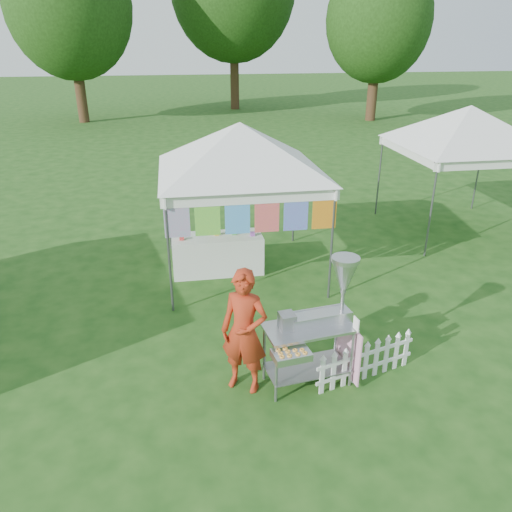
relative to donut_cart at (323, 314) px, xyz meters
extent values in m
plane|color=#1A4513|center=(-0.58, 0.22, -1.08)|extent=(120.00, 120.00, 0.00)
cylinder|color=#59595E|center=(-2.00, 2.30, -0.03)|extent=(0.04, 0.04, 2.10)
cylinder|color=#59595E|center=(0.84, 2.30, -0.03)|extent=(0.04, 0.04, 2.10)
cylinder|color=#59595E|center=(-2.00, 5.14, -0.03)|extent=(0.04, 0.04, 2.10)
cylinder|color=#59595E|center=(0.84, 5.14, -0.03)|extent=(0.04, 0.04, 2.10)
cube|color=white|center=(-0.58, 2.30, 0.92)|extent=(3.00, 0.03, 0.22)
cube|color=white|center=(-0.58, 5.14, 0.92)|extent=(3.00, 0.03, 0.22)
pyramid|color=white|center=(-0.58, 3.72, 1.92)|extent=(4.24, 4.24, 0.90)
cylinder|color=#59595E|center=(-0.58, 2.30, 1.00)|extent=(3.00, 0.03, 0.03)
cube|color=#34C3B2|center=(-1.83, 2.30, 0.65)|extent=(0.42, 0.01, 0.70)
cube|color=#178B3E|center=(-1.33, 2.30, 0.65)|extent=(0.42, 0.01, 0.70)
cube|color=blue|center=(-0.83, 2.30, 0.65)|extent=(0.42, 0.01, 0.70)
cube|color=#D51A78|center=(-0.33, 2.30, 0.65)|extent=(0.42, 0.01, 0.70)
cube|color=purple|center=(0.17, 2.30, 0.65)|extent=(0.42, 0.01, 0.70)
cube|color=#D55A17|center=(0.67, 2.30, 0.65)|extent=(0.42, 0.01, 0.70)
cylinder|color=#59595E|center=(3.50, 3.80, -0.03)|extent=(0.04, 0.04, 2.10)
cylinder|color=#59595E|center=(3.50, 6.64, -0.03)|extent=(0.04, 0.04, 2.10)
cylinder|color=#59595E|center=(6.34, 6.64, -0.03)|extent=(0.04, 0.04, 2.10)
cube|color=white|center=(4.92, 3.80, 0.92)|extent=(3.00, 0.03, 0.22)
cube|color=white|center=(4.92, 6.64, 0.92)|extent=(3.00, 0.03, 0.22)
pyramid|color=white|center=(4.92, 5.22, 1.92)|extent=(4.24, 4.24, 0.90)
cylinder|color=#59595E|center=(4.92, 3.80, 1.00)|extent=(3.00, 0.03, 0.03)
cylinder|color=#371D14|center=(-6.58, 24.22, 0.90)|extent=(0.56, 0.56, 3.96)
ellipsoid|color=#275818|center=(-6.58, 24.22, 4.77)|extent=(6.40, 6.40, 7.36)
cylinder|color=#371D14|center=(2.42, 28.22, 1.34)|extent=(0.56, 0.56, 4.84)
cylinder|color=#371D14|center=(9.42, 22.22, 0.68)|extent=(0.56, 0.56, 3.52)
ellipsoid|color=#275818|center=(9.42, 22.22, 4.12)|extent=(5.60, 5.60, 6.44)
cylinder|color=gray|center=(-0.69, -0.34, -0.63)|extent=(0.04, 0.04, 0.89)
cylinder|color=gray|center=(0.38, -0.19, -0.63)|extent=(0.04, 0.04, 0.89)
cylinder|color=gray|center=(-0.76, 0.15, -0.63)|extent=(0.04, 0.04, 0.89)
cylinder|color=gray|center=(0.31, 0.30, -0.63)|extent=(0.04, 0.04, 0.89)
cube|color=gray|center=(-0.19, -0.02, -0.83)|extent=(1.19, 0.72, 0.01)
cube|color=#B7B7BC|center=(-0.19, -0.02, -0.19)|extent=(1.26, 0.75, 0.04)
cube|color=#B7B7BC|center=(-0.02, 0.05, -0.09)|extent=(0.87, 0.36, 0.15)
cube|color=gray|center=(-0.49, -0.01, -0.06)|extent=(0.23, 0.24, 0.22)
cylinder|color=gray|center=(0.29, 0.10, 0.26)|extent=(0.06, 0.06, 0.89)
cone|color=#B7B7BC|center=(0.29, 0.10, 0.51)|extent=(0.40, 0.40, 0.40)
cylinder|color=#B7B7BC|center=(0.29, 0.10, 0.72)|extent=(0.42, 0.42, 0.06)
cube|color=#B7B7BC|center=(-0.53, -0.45, -0.28)|extent=(0.51, 0.36, 0.10)
cube|color=#E49ABC|center=(0.40, 0.07, -0.63)|extent=(0.12, 0.74, 0.80)
cube|color=white|center=(0.38, -0.22, -0.07)|extent=(0.03, 0.14, 0.18)
imported|color=#A32B14|center=(-1.05, 0.04, -0.19)|extent=(0.77, 0.68, 1.76)
cube|color=white|center=(-0.06, -0.29, -0.80)|extent=(0.07, 0.04, 0.56)
cube|color=white|center=(0.12, -0.24, -0.80)|extent=(0.07, 0.04, 0.56)
cube|color=white|center=(0.29, -0.19, -0.80)|extent=(0.07, 0.04, 0.56)
cube|color=white|center=(0.46, -0.13, -0.80)|extent=(0.07, 0.04, 0.56)
cube|color=white|center=(0.63, -0.08, -0.80)|extent=(0.07, 0.04, 0.56)
cube|color=white|center=(0.81, -0.03, -0.80)|extent=(0.07, 0.04, 0.56)
cube|color=white|center=(0.98, 0.02, -0.80)|extent=(0.07, 0.04, 0.56)
cube|color=white|center=(1.15, 0.07, -0.80)|extent=(0.07, 0.04, 0.56)
cube|color=white|center=(1.32, 0.12, -0.80)|extent=(0.07, 0.04, 0.56)
cube|color=white|center=(0.63, -0.08, -0.90)|extent=(1.56, 0.48, 0.05)
cube|color=white|center=(0.63, -0.08, -0.66)|extent=(1.56, 0.48, 0.05)
cube|color=white|center=(-1.07, 3.76, -0.68)|extent=(1.80, 0.70, 0.78)
camera|label=1|loc=(-1.82, -5.50, 3.37)|focal=35.00mm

